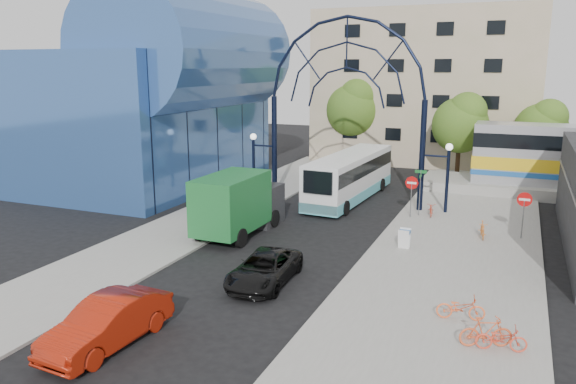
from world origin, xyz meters
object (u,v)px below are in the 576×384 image
at_px(bike_far_b, 486,332).
at_px(bike_far_c, 501,338).
at_px(green_truck, 240,203).
at_px(red_sedan, 107,323).
at_px(do_not_enter_sign, 524,204).
at_px(city_bus, 350,176).
at_px(sandwich_board, 404,236).
at_px(tree_north_b, 355,107).
at_px(bike_near_b, 482,230).
at_px(gateway_arch, 346,73).
at_px(bike_near_a, 431,209).
at_px(tree_north_c, 543,127).
at_px(bike_far_a, 461,308).
at_px(stop_sign, 412,187).
at_px(tree_north_a, 462,122).
at_px(black_suv, 264,269).

relative_size(bike_far_b, bike_far_c, 1.08).
xyz_separation_m(green_truck, red_sedan, (1.80, -12.93, -0.90)).
xyz_separation_m(do_not_enter_sign, red_sedan, (-12.51, -17.49, -1.18)).
height_order(do_not_enter_sign, bike_far_c, do_not_enter_sign).
bearing_deg(city_bus, sandwich_board, -56.04).
distance_m(tree_north_b, bike_near_b, 24.85).
relative_size(do_not_enter_sign, red_sedan, 0.51).
distance_m(gateway_arch, bike_near_b, 13.00).
bearing_deg(sandwich_board, bike_near_b, 43.18).
bearing_deg(do_not_enter_sign, bike_near_a, 150.46).
distance_m(red_sedan, bike_near_a, 21.69).
relative_size(tree_north_c, green_truck, 0.96).
bearing_deg(gateway_arch, do_not_enter_sign, -19.99).
bearing_deg(bike_far_b, bike_far_a, 6.50).
distance_m(stop_sign, tree_north_a, 14.23).
height_order(tree_north_b, bike_far_c, tree_north_b).
relative_size(bike_near_b, bike_far_b, 0.85).
bearing_deg(tree_north_a, city_bus, -120.51).
xyz_separation_m(gateway_arch, black_suv, (0.98, -14.63, -7.91)).
xyz_separation_m(red_sedan, bike_far_b, (11.52, 4.41, -0.16)).
bearing_deg(gateway_arch, bike_far_b, -59.64).
xyz_separation_m(tree_north_a, bike_far_b, (3.88, -29.00, -3.97)).
xyz_separation_m(stop_sign, black_suv, (-3.82, -12.63, -1.34)).
bearing_deg(tree_north_a, do_not_enter_sign, -72.97).
height_order(do_not_enter_sign, tree_north_c, tree_north_c).
relative_size(tree_north_c, red_sedan, 1.34).
xyz_separation_m(green_truck, bike_far_b, (13.31, -8.52, -1.06)).
relative_size(sandwich_board, tree_north_a, 0.14).
xyz_separation_m(red_sedan, bike_near_a, (7.41, 20.38, -0.28)).
height_order(tree_north_a, red_sedan, tree_north_a).
xyz_separation_m(do_not_enter_sign, tree_north_c, (1.12, 17.93, 2.30)).
relative_size(stop_sign, red_sedan, 0.52).
bearing_deg(stop_sign, bike_near_a, 39.26).
relative_size(do_not_enter_sign, tree_north_b, 0.31).
bearing_deg(sandwich_board, tree_north_a, 88.50).
bearing_deg(do_not_enter_sign, city_bus, 153.37).
height_order(tree_north_c, red_sedan, tree_north_c).
xyz_separation_m(tree_north_b, bike_near_b, (12.97, -20.68, -4.70)).
distance_m(tree_north_b, black_suv, 31.28).
height_order(sandwich_board, bike_near_a, sandwich_board).
bearing_deg(green_truck, gateway_arch, 69.80).
xyz_separation_m(sandwich_board, black_suv, (-4.62, -6.61, -0.09)).
bearing_deg(tree_north_c, tree_north_a, -161.56).
bearing_deg(black_suv, red_sedan, -113.10).
height_order(stop_sign, black_suv, stop_sign).
relative_size(bike_near_b, bike_far_c, 0.93).
relative_size(tree_north_b, black_suv, 1.71).
relative_size(red_sedan, bike_near_a, 3.18).
bearing_deg(tree_north_c, tree_north_b, 172.88).
distance_m(do_not_enter_sign, bike_near_a, 6.05).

